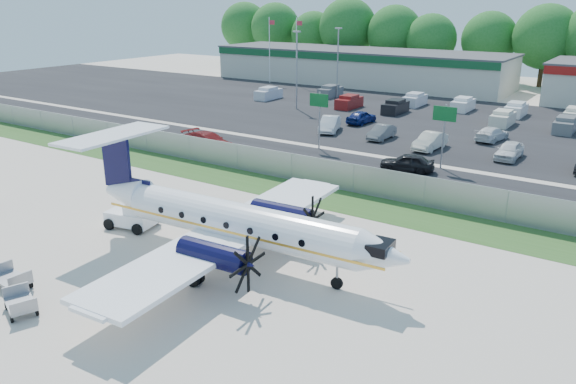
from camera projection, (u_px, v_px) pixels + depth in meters
The scene contains 27 objects.
ground at pixel (220, 270), 27.16m from camera, with size 170.00×170.00×0.00m, color beige.
grass_verge at pixel (339, 200), 36.62m from camera, with size 170.00×4.00×0.02m, color #2D561E.
access_road at pixel (384, 174), 42.14m from camera, with size 170.00×8.00×0.02m, color black.
parking_lot at pixel (467, 125), 58.70m from camera, with size 170.00×32.00×0.02m, color black.
perimeter_fence at pixel (353, 178), 37.87m from camera, with size 120.00×0.06×1.99m.
building_west at pixel (358, 66), 87.74m from camera, with size 46.40×12.40×5.24m.
sign_left at pixel (319, 108), 48.24m from camera, with size 1.80×0.26×5.00m.
sign_mid at pixel (444, 123), 42.48m from camera, with size 1.80×0.26×5.00m.
flagpole_west at pixel (270, 46), 87.50m from camera, with size 1.06×0.12×10.00m.
flagpole_east at pixel (297, 48), 84.88m from camera, with size 1.06×0.12×10.00m.
light_pole_nw at pixel (297, 65), 65.90m from camera, with size 0.90×0.35×9.09m.
light_pole_sw at pixel (338, 58), 73.78m from camera, with size 0.90×0.35×9.09m.
tree_line at pixel (534, 86), 85.51m from camera, with size 112.00×6.00×14.00m, color #1C601D, non-canonical shape.
aircraft at pixel (234, 221), 27.40m from camera, with size 18.14×17.89×5.61m.
pushback_tug at pixel (134, 216), 32.11m from camera, with size 2.98×2.40×1.46m.
baggage_cart_near at pixel (11, 279), 25.35m from camera, with size 1.93×1.25×0.97m.
baggage_cart_far at pixel (21, 303), 23.34m from camera, with size 2.02×1.62×0.92m.
cone_starboard_wing at pixel (355, 254), 28.28m from camera, with size 0.38×0.38×0.54m.
road_car_west at pixel (209, 151), 48.85m from camera, with size 2.20×5.42×1.57m, color maroon.
road_car_mid at pixel (406, 171), 42.91m from camera, with size 1.64×4.08×1.39m, color black.
parked_car_a at pixel (330, 131), 55.96m from camera, with size 1.59×4.56×1.50m, color silver.
parked_car_b at pixel (381, 139), 52.92m from camera, with size 1.39×3.98×1.31m, color #595B5E.
parked_car_c at pixel (429, 149), 49.27m from camera, with size 1.55×4.45×1.47m, color beige.
parked_car_d at pixel (508, 159), 46.31m from camera, with size 1.68×4.19×1.43m, color silver.
parked_car_f at pixel (361, 124), 59.56m from camera, with size 1.66×4.13×1.41m, color navy.
parked_car_g at pixel (491, 141), 52.32m from camera, with size 1.81×4.44×1.29m, color silver.
far_parking_rows at pixel (481, 118), 62.64m from camera, with size 56.00×10.00×1.60m, color gray, non-canonical shape.
Camera 1 is at (16.30, -18.56, 12.37)m, focal length 35.00 mm.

